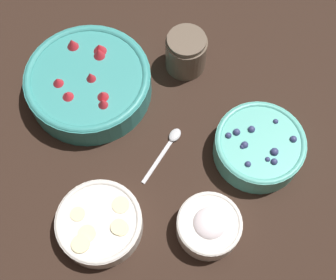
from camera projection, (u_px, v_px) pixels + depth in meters
The scene contains 7 objects.
ground_plane at pixel (171, 145), 0.96m from camera, with size 4.00×4.00×0.00m, color black.
bowl_strawberries at pixel (89, 82), 0.98m from camera, with size 0.26×0.26×0.08m.
bowl_blueberries at pixel (259, 146), 0.92m from camera, with size 0.18×0.18×0.07m.
bowl_bananas at pixel (99, 223), 0.87m from camera, with size 0.16×0.16×0.05m.
bowl_cream at pixel (209, 225), 0.86m from camera, with size 0.12×0.12×0.06m.
jar_chocolate at pixel (186, 53), 1.01m from camera, with size 0.09×0.09×0.09m.
spoon at pixel (168, 145), 0.96m from camera, with size 0.11×0.11×0.01m.
Camera 1 is at (-0.09, -0.38, 0.88)m, focal length 50.00 mm.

